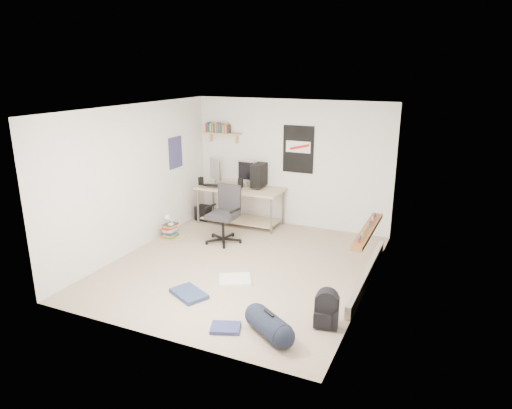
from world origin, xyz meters
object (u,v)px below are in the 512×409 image
at_px(desk, 240,207).
at_px(book_stack, 171,230).
at_px(office_chair, 223,216).
at_px(backpack, 327,312).
at_px(duffel_bag, 269,326).

relative_size(desk, book_stack, 3.74).
xyz_separation_m(desk, office_chair, (0.16, -1.04, 0.12)).
distance_m(office_chair, book_stack, 1.07).
distance_m(backpack, duffel_bag, 0.74).
relative_size(office_chair, book_stack, 2.27).
bearing_deg(desk, duffel_bag, -52.98).
relative_size(office_chair, duffel_bag, 1.84).
relative_size(desk, backpack, 4.45).
distance_m(duffel_bag, book_stack, 3.70).
bearing_deg(book_stack, duffel_bag, -37.57).
bearing_deg(book_stack, office_chair, 12.77).
height_order(office_chair, backpack, office_chair).
bearing_deg(office_chair, duffel_bag, -45.81).
height_order(desk, duffel_bag, desk).
relative_size(duffel_bag, book_stack, 1.24).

